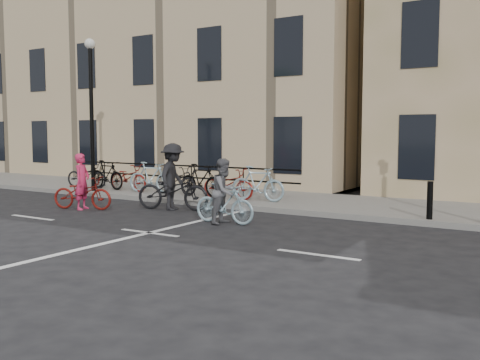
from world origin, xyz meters
The scene contains 9 objects.
ground centered at (0.00, 0.00, 0.00)m, with size 120.00×120.00×0.00m, color black.
sidewalk centered at (-4.00, 6.00, 0.07)m, with size 46.00×4.00×0.15m, color slate.
building_west centered at (-9.00, 13.00, 5.15)m, with size 20.00×10.00×10.00m, color tan.
lamp_post centered at (-6.50, 4.40, 3.49)m, with size 0.36×0.36×5.28m.
bollard_east centered at (5.00, 4.25, 0.60)m, with size 0.14×0.14×0.90m, color black.
parked_bikes centered at (-3.87, 5.04, 0.65)m, with size 9.35×1.23×1.05m.
cyclist_pink centered at (-4.05, 1.73, 0.56)m, with size 1.91×1.15×1.61m.
cyclist_grey centered at (0.73, 1.89, 0.64)m, with size 1.64×0.78×1.58m.
cyclist_dark centered at (-1.77, 3.01, 0.75)m, with size 2.26×1.37×1.90m.
Camera 1 is at (7.82, -8.78, 2.21)m, focal length 40.00 mm.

